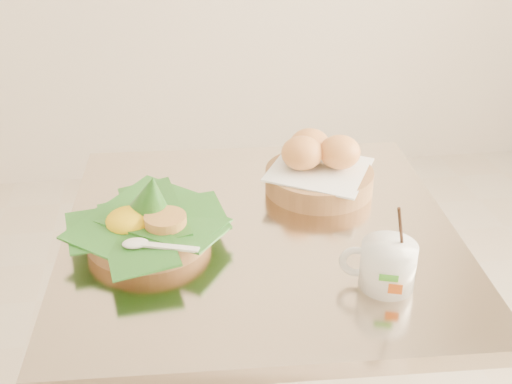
{
  "coord_description": "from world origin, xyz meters",
  "views": [
    {
      "loc": [
        0.04,
        -0.92,
        1.36
      ],
      "look_at": [
        0.18,
        0.07,
        0.82
      ],
      "focal_mm": 45.0,
      "sensor_mm": 36.0,
      "label": 1
    }
  ],
  "objects": [
    {
      "name": "coffee_mug",
      "position": [
        0.35,
        -0.14,
        0.79
      ],
      "size": [
        0.12,
        0.09,
        0.15
      ],
      "rotation": [
        0.0,
        0.0,
        -0.31
      ],
      "color": "white",
      "rests_on": "cafe_table"
    },
    {
      "name": "rice_basket",
      "position": [
        -0.01,
        0.05,
        0.79
      ],
      "size": [
        0.27,
        0.27,
        0.14
      ],
      "rotation": [
        0.0,
        0.0,
        -0.01
      ],
      "color": "#9D7343",
      "rests_on": "cafe_table"
    },
    {
      "name": "bread_basket",
      "position": [
        0.32,
        0.2,
        0.79
      ],
      "size": [
        0.25,
        0.25,
        0.11
      ],
      "rotation": [
        0.0,
        0.0,
        0.28
      ],
      "color": "#9D7343",
      "rests_on": "cafe_table"
    },
    {
      "name": "cafe_table",
      "position": [
        0.19,
        0.06,
        0.53
      ],
      "size": [
        0.74,
        0.74,
        0.75
      ],
      "rotation": [
        0.0,
        0.0,
        -0.06
      ],
      "color": "gray",
      "rests_on": "floor"
    }
  ]
}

